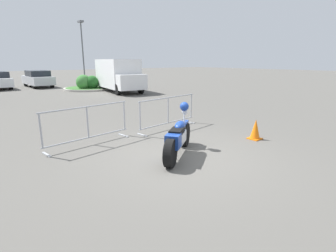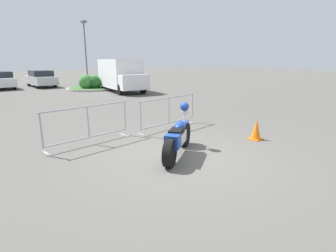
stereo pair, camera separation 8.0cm
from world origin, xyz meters
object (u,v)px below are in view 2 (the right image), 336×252
at_px(crowd_barrier_far, 169,112).
at_px(motorcycle, 178,137).
at_px(parked_car_silver, 41,79).
at_px(street_lamp, 85,44).
at_px(crowd_barrier_near, 88,124).
at_px(traffic_cone, 256,130).
at_px(delivery_van, 121,74).
at_px(parked_car_white, 0,80).

bearing_deg(crowd_barrier_far, motorcycle, -122.91).
xyz_separation_m(parked_car_silver, street_lamp, (4.02, -0.27, 3.00)).
bearing_deg(crowd_barrier_near, crowd_barrier_far, 0.00).
bearing_deg(traffic_cone, parked_car_silver, 93.30).
bearing_deg(motorcycle, delivery_van, 31.37).
bearing_deg(crowd_barrier_near, parked_car_white, 90.45).
relative_size(motorcycle, crowd_barrier_far, 0.72).
bearing_deg(motorcycle, parked_car_white, 58.01).
bearing_deg(motorcycle, parked_car_silver, 49.64).
height_order(delivery_van, street_lamp, street_lamp).
distance_m(crowd_barrier_near, street_lamp, 19.29).
xyz_separation_m(delivery_van, parked_car_white, (-6.79, 7.66, -0.55)).
bearing_deg(traffic_cone, street_lamp, 82.06).
distance_m(crowd_barrier_near, crowd_barrier_far, 2.77).
bearing_deg(crowd_barrier_far, parked_car_silver, 89.82).
bearing_deg(motorcycle, crowd_barrier_far, 20.82).
bearing_deg(parked_car_silver, motorcycle, 173.51).
relative_size(crowd_barrier_near, street_lamp, 0.45).
relative_size(crowd_barrier_near, parked_car_silver, 0.61).
bearing_deg(parked_car_silver, crowd_barrier_far, 177.42).
xyz_separation_m(parked_car_silver, traffic_cone, (1.19, -20.56, -0.42)).
bearing_deg(traffic_cone, crowd_barrier_far, 116.14).
distance_m(motorcycle, parked_car_silver, 20.23).
bearing_deg(parked_car_silver, parked_car_white, 82.53).
xyz_separation_m(crowd_barrier_near, crowd_barrier_far, (2.77, 0.00, 0.00)).
height_order(crowd_barrier_near, crowd_barrier_far, same).
xyz_separation_m(crowd_barrier_far, traffic_cone, (1.24, -2.53, -0.27)).
height_order(delivery_van, parked_car_white, delivery_van).
bearing_deg(street_lamp, motorcycle, -105.34).
height_order(crowd_barrier_far, delivery_van, delivery_van).
relative_size(crowd_barrier_far, parked_car_silver, 0.61).
bearing_deg(parked_car_white, motorcycle, -178.13).
relative_size(motorcycle, traffic_cone, 3.09).
height_order(traffic_cone, street_lamp, street_lamp).
bearing_deg(crowd_barrier_far, street_lamp, 77.08).
bearing_deg(crowd_barrier_near, parked_car_silver, 81.09).
bearing_deg(street_lamp, parked_car_silver, 176.12).
height_order(motorcycle, parked_car_white, parked_car_white).
height_order(crowd_barrier_near, street_lamp, street_lamp).
relative_size(crowd_barrier_far, delivery_van, 0.49).
xyz_separation_m(motorcycle, crowd_barrier_near, (-1.38, 2.14, 0.10)).
distance_m(delivery_van, traffic_cone, 13.46).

